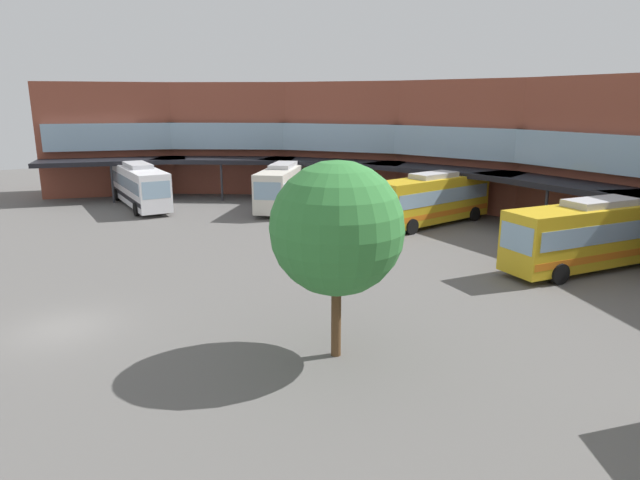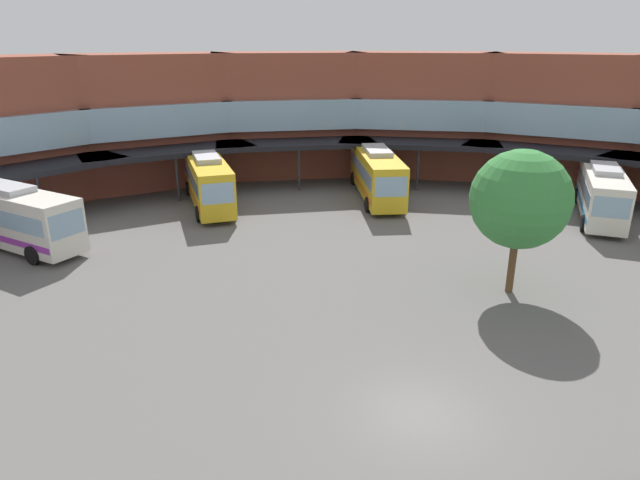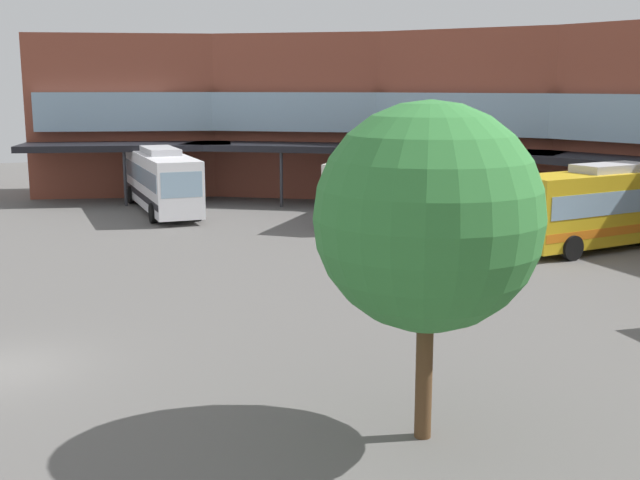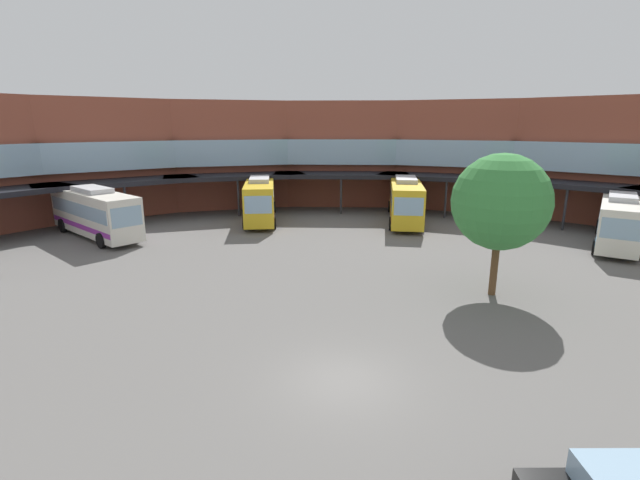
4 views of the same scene
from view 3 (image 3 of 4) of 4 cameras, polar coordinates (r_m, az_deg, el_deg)
ground_plane at (r=23.10m, az=-21.61°, el=-8.58°), size 122.21×122.21×0.00m
bus_0 at (r=48.51m, az=-11.23°, el=4.26°), size 11.83×2.83×3.80m
bus_2 at (r=39.14m, az=19.87°, el=2.31°), size 3.86×10.60×3.90m
bus_5 at (r=45.22m, az=3.73°, el=4.00°), size 9.82×8.76×3.86m
plaza_tree at (r=16.45m, az=7.70°, el=1.60°), size 4.73×4.73×7.15m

